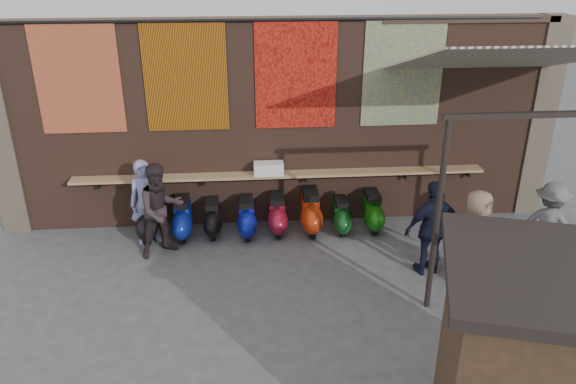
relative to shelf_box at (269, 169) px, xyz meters
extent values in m
plane|color=#474749|center=(0.23, -2.30, -1.24)|extent=(70.00, 70.00, 0.00)
cube|color=brown|center=(0.23, 0.40, 0.76)|extent=(10.00, 0.40, 4.00)
cube|color=#4C4238|center=(-4.97, 0.40, 0.76)|extent=(0.50, 0.50, 4.00)
cube|color=#4C4238|center=(5.43, 0.40, 0.76)|extent=(0.50, 0.50, 4.00)
cube|color=#9E7A51|center=(0.23, 0.03, -0.14)|extent=(8.00, 0.32, 0.05)
cube|color=white|center=(0.00, 0.00, 0.00)|extent=(0.57, 0.27, 0.24)
cube|color=maroon|center=(-3.37, 0.18, 1.76)|extent=(1.50, 0.02, 2.00)
cube|color=orange|center=(-1.47, 0.18, 1.76)|extent=(1.50, 0.02, 2.00)
cube|color=red|center=(0.53, 0.18, 1.76)|extent=(1.50, 0.02, 2.00)
cube|color=#26438E|center=(2.53, 0.18, 1.76)|extent=(1.50, 0.02, 2.00)
cylinder|color=black|center=(0.23, 0.17, 2.74)|extent=(9.50, 0.06, 0.06)
imported|color=#8589C2|center=(-2.30, -0.45, -0.42)|extent=(0.69, 0.56, 1.64)
imported|color=#2D2327|center=(-1.97, -0.90, -0.37)|extent=(1.07, 1.00, 1.74)
imported|color=black|center=(2.65, -1.92, -0.40)|extent=(1.06, 0.61, 1.70)
imported|color=slate|center=(4.70, -1.87, -0.46)|extent=(1.17, 1.07, 1.58)
imported|color=#8F725B|center=(3.26, -2.23, -0.42)|extent=(0.94, 0.94, 1.65)
cube|color=gold|center=(2.87, -5.14, 0.51)|extent=(1.16, 0.39, 0.50)
cube|color=#473321|center=(2.87, -5.14, -0.36)|extent=(1.81, 0.64, 0.06)
cube|color=beige|center=(3.73, -1.40, 2.31)|extent=(3.20, 3.28, 0.97)
cube|color=#33261C|center=(3.73, 0.19, 2.71)|extent=(3.30, 0.08, 0.12)
cube|color=black|center=(3.73, -2.90, 1.84)|extent=(3.00, 0.08, 0.08)
cylinder|color=black|center=(2.33, -2.90, 0.31)|extent=(0.09, 0.09, 3.10)
camera|label=1|loc=(-0.43, -10.02, 4.02)|focal=35.00mm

